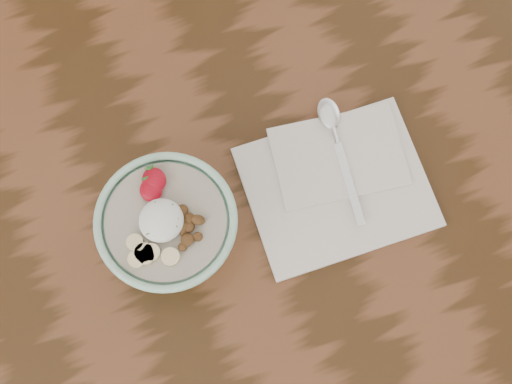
{
  "coord_description": "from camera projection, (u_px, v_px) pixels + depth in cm",
  "views": [
    {
      "loc": [
        6.68,
        -25.37,
        173.86
      ],
      "look_at": [
        15.83,
        -3.33,
        86.01
      ],
      "focal_mm": 50.0,
      "sensor_mm": 36.0,
      "label": 1
    }
  ],
  "objects": [
    {
      "name": "table",
      "position": [
        153.0,
        245.0,
        1.1
      ],
      "size": [
        160.0,
        90.0,
        75.0
      ],
      "color": "#37200D",
      "rests_on": "ground"
    },
    {
      "name": "breakfast_bowl",
      "position": [
        169.0,
        227.0,
        0.95
      ],
      "size": [
        18.55,
        18.55,
        12.69
      ],
      "rotation": [
        0.0,
        0.0,
        -0.34
      ],
      "color": "#A1D9BB",
      "rests_on": "table"
    },
    {
      "name": "napkin",
      "position": [
        337.0,
        181.0,
        1.02
      ],
      "size": [
        26.7,
        22.83,
        1.56
      ],
      "rotation": [
        0.0,
        0.0,
        -0.07
      ],
      "color": "silver",
      "rests_on": "table"
    },
    {
      "name": "spoon",
      "position": [
        334.0,
        131.0,
        1.03
      ],
      "size": [
        5.06,
        19.69,
        1.03
      ],
      "rotation": [
        0.0,
        0.0,
        -0.15
      ],
      "color": "silver",
      "rests_on": "napkin"
    }
  ]
}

